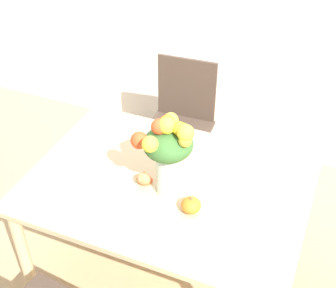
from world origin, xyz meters
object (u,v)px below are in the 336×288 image
pumpkin (191,205)px  turkey_figurine (144,177)px  dining_chair_near_window (180,124)px  flower_vase (168,149)px

pumpkin → turkey_figurine: 0.30m
pumpkin → dining_chair_near_window: dining_chair_near_window is taller
pumpkin → dining_chair_near_window: 1.10m
turkey_figurine → dining_chair_near_window: dining_chair_near_window is taller
pumpkin → dining_chair_near_window: size_ratio=0.10×
pumpkin → turkey_figurine: (-0.28, 0.10, -0.01)m
flower_vase → dining_chair_near_window: size_ratio=0.47×
pumpkin → turkey_figurine: pumpkin is taller
flower_vase → dining_chair_near_window: bearing=107.5°
pumpkin → turkey_figurine: bearing=161.0°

